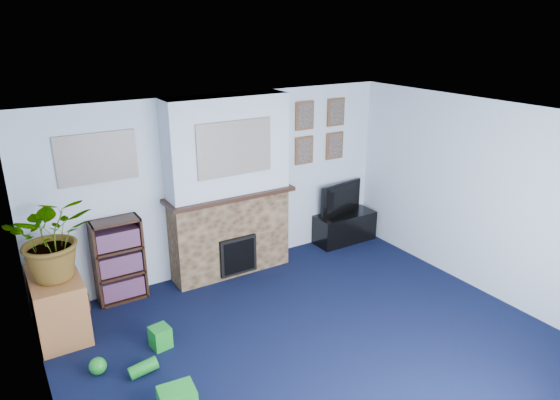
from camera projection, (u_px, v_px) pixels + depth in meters
floor at (318, 349)px, 5.25m from camera, size 5.00×4.50×0.01m
ceiling at (325, 122)px, 4.44m from camera, size 5.00×4.50×0.01m
wall_back at (222, 184)px, 6.65m from camera, size 5.00×0.04×2.40m
wall_front at (539, 378)px, 3.03m from camera, size 5.00×0.04×2.40m
wall_left at (42, 321)px, 3.61m from camera, size 0.04×4.50×2.40m
wall_right at (488, 200)px, 6.07m from camera, size 0.04×4.50×2.40m
chimney_breast at (229, 190)px, 6.49m from camera, size 1.72×0.50×2.40m
collage_main at (235, 148)px, 6.12m from camera, size 1.00×0.03×0.68m
collage_left at (97, 158)px, 5.68m from camera, size 0.90×0.03×0.58m
portrait_tl at (305, 116)px, 7.00m from camera, size 0.30×0.03×0.40m
portrait_tr at (336, 112)px, 7.27m from camera, size 0.30×0.03×0.40m
portrait_bl at (304, 150)px, 7.17m from camera, size 0.30×0.03×0.40m
portrait_br at (334, 146)px, 7.44m from camera, size 0.30×0.03×0.40m
tv_stand at (344, 227)px, 7.76m from camera, size 0.96×0.40×0.45m
television at (345, 199)px, 7.62m from camera, size 0.83×0.23×0.47m
bookshelf at (119, 262)px, 6.04m from camera, size 0.58×0.28×1.05m
sideboard at (58, 304)px, 5.42m from camera, size 0.50×0.90×0.70m
potted_plant at (52, 236)px, 5.13m from camera, size 0.93×0.83×0.93m
mantel_clock at (225, 189)px, 6.40m from camera, size 0.09×0.05×0.12m
mantel_candle at (247, 184)px, 6.55m from camera, size 0.06×0.06×0.18m
mantel_teddy at (195, 195)px, 6.20m from camera, size 0.12×0.12×0.12m
mantel_can at (275, 181)px, 6.77m from camera, size 0.06×0.06×0.13m
green_crate at (177, 400)px, 4.35m from camera, size 0.33×0.28×0.25m
toy_ball at (98, 366)px, 4.85m from camera, size 0.17×0.17×0.17m
toy_block at (160, 338)px, 5.25m from camera, size 0.22×0.22×0.23m
toy_tube at (143, 368)px, 4.85m from camera, size 0.29×0.13×0.17m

